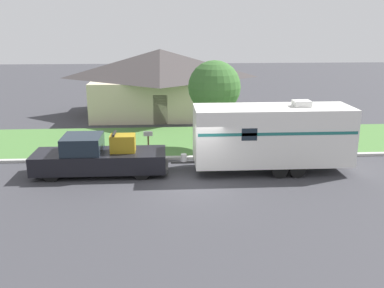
# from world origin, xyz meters

# --- Properties ---
(ground_plane) EXTENTS (120.00, 120.00, 0.00)m
(ground_plane) POSITION_xyz_m (0.00, 0.00, 0.00)
(ground_plane) COLOR #38383D
(curb_strip) EXTENTS (80.00, 0.30, 0.14)m
(curb_strip) POSITION_xyz_m (0.00, 3.75, 0.07)
(curb_strip) COLOR #ADADA8
(curb_strip) RESTS_ON ground_plane
(lawn_strip) EXTENTS (80.00, 7.00, 0.03)m
(lawn_strip) POSITION_xyz_m (0.00, 7.40, 0.01)
(lawn_strip) COLOR #477538
(lawn_strip) RESTS_ON ground_plane
(house_across_street) EXTENTS (10.89, 8.34, 5.02)m
(house_across_street) POSITION_xyz_m (-1.63, 15.70, 2.61)
(house_across_street) COLOR beige
(house_across_street) RESTS_ON ground_plane
(pickup_truck) EXTENTS (6.28, 2.05, 2.02)m
(pickup_truck) POSITION_xyz_m (-4.46, 1.68, 0.84)
(pickup_truck) COLOR black
(pickup_truck) RESTS_ON ground_plane
(travel_trailer) EXTENTS (8.54, 2.41, 3.42)m
(travel_trailer) POSITION_xyz_m (3.78, 1.68, 1.79)
(travel_trailer) COLOR black
(travel_trailer) RESTS_ON ground_plane
(mailbox) EXTENTS (0.48, 0.20, 1.32)m
(mailbox) POSITION_xyz_m (-2.23, 4.54, 1.01)
(mailbox) COLOR brown
(mailbox) RESTS_ON ground_plane
(tree_in_yard) EXTENTS (2.91, 2.91, 4.98)m
(tree_in_yard) POSITION_xyz_m (1.44, 5.69, 3.51)
(tree_in_yard) COLOR brown
(tree_in_yard) RESTS_ON ground_plane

